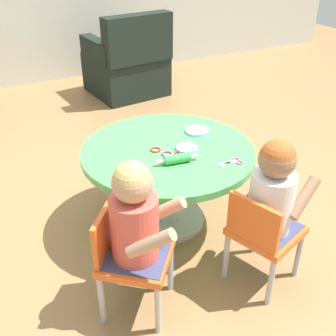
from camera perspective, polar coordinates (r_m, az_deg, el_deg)
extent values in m
plane|color=#9E7247|center=(2.59, 0.00, -7.21)|extent=(10.00, 10.00, 0.00)
cylinder|color=silver|center=(2.58, 0.00, -6.94)|extent=(0.44, 0.44, 0.03)
cylinder|color=silver|center=(2.45, 0.00, -2.93)|extent=(0.12, 0.12, 0.46)
cylinder|color=#4CB259|center=(2.32, 0.00, 2.25)|extent=(0.97, 0.97, 0.04)
cylinder|color=#B7B7BC|center=(1.91, -1.39, -18.88)|extent=(0.03, 0.03, 0.28)
cylinder|color=#B7B7BC|center=(2.08, 0.34, -13.54)|extent=(0.03, 0.03, 0.28)
cylinder|color=#B7B7BC|center=(1.97, -9.13, -17.42)|extent=(0.03, 0.03, 0.28)
cylinder|color=#B7B7BC|center=(2.13, -6.67, -12.40)|extent=(0.03, 0.03, 0.28)
cube|color=orange|center=(1.90, -4.40, -12.19)|extent=(0.42, 0.42, 0.04)
cube|color=orange|center=(1.86, -8.61, -8.59)|extent=(0.19, 0.22, 0.22)
cube|color=#3F4772|center=(1.90, -4.41, -12.15)|extent=(0.38, 0.38, 0.04)
cylinder|color=#D8594C|center=(1.79, -4.62, -8.17)|extent=(0.21, 0.21, 0.30)
sphere|color=tan|center=(1.66, -4.95, -2.08)|extent=(0.17, 0.17, 0.17)
sphere|color=tan|center=(1.65, -4.96, -1.71)|extent=(0.16, 0.16, 0.16)
cylinder|color=tan|center=(1.67, -2.40, -10.33)|extent=(0.20, 0.18, 0.17)
cylinder|color=tan|center=(1.84, -0.68, -5.92)|extent=(0.20, 0.18, 0.17)
cylinder|color=#B7B7BC|center=(2.25, 17.51, -11.27)|extent=(0.03, 0.03, 0.28)
cylinder|color=#B7B7BC|center=(2.33, 11.90, -8.55)|extent=(0.03, 0.03, 0.28)
cylinder|color=#B7B7BC|center=(2.07, 13.96, -14.99)|extent=(0.03, 0.03, 0.28)
cylinder|color=#B7B7BC|center=(2.16, 8.02, -11.82)|extent=(0.03, 0.03, 0.28)
cube|color=orange|center=(2.10, 13.36, -8.38)|extent=(0.38, 0.38, 0.04)
cube|color=orange|center=(1.92, 11.66, -7.34)|extent=(0.11, 0.26, 0.22)
cube|color=#3F4772|center=(2.09, 13.37, -8.34)|extent=(0.35, 0.34, 0.04)
cylinder|color=white|center=(1.99, 13.95, -4.54)|extent=(0.21, 0.21, 0.30)
sphere|color=#997051|center=(1.88, 14.80, 1.12)|extent=(0.17, 0.17, 0.17)
sphere|color=#B25926|center=(1.87, 14.85, 1.45)|extent=(0.16, 0.16, 0.16)
cylinder|color=#997051|center=(2.02, 18.16, -3.96)|extent=(0.22, 0.12, 0.17)
cylinder|color=#997051|center=(2.10, 12.93, -1.67)|extent=(0.22, 0.12, 0.17)
cube|color=black|center=(4.52, -5.81, 12.75)|extent=(0.77, 0.77, 0.40)
cube|color=black|center=(4.16, -4.15, 17.31)|extent=(0.71, 0.24, 0.45)
cube|color=black|center=(4.58, -2.56, 17.01)|extent=(0.18, 0.60, 0.20)
cube|color=black|center=(4.31, -9.67, 15.75)|extent=(0.18, 0.60, 0.20)
cylinder|color=green|center=(2.16, 1.27, 1.29)|extent=(0.15, 0.07, 0.05)
cylinder|color=white|center=(2.13, -1.07, 0.90)|extent=(0.05, 0.03, 0.02)
cylinder|color=white|center=(2.19, 3.55, 1.66)|extent=(0.05, 0.03, 0.02)
cube|color=silver|center=(2.18, 8.25, 0.64)|extent=(0.11, 0.03, 0.01)
cube|color=silver|center=(2.18, 8.25, 0.64)|extent=(0.11, 0.04, 0.01)
torus|color=#D83F99|center=(2.23, 9.34, 1.16)|extent=(0.04, 0.04, 0.01)
torus|color=#D83F99|center=(2.20, 9.83, 0.73)|extent=(0.04, 0.04, 0.01)
cylinder|color=#8CCCF2|center=(2.50, 4.00, 5.12)|extent=(0.15, 0.15, 0.01)
cylinder|color=#8CCCF2|center=(2.30, 2.59, 2.73)|extent=(0.12, 0.12, 0.02)
torus|color=#D83FA5|center=(2.25, -0.15, 1.96)|extent=(0.06, 0.06, 0.01)
torus|color=red|center=(2.26, 1.49, 2.10)|extent=(0.05, 0.05, 0.01)
torus|color=red|center=(2.29, -1.74, 2.56)|extent=(0.06, 0.06, 0.01)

